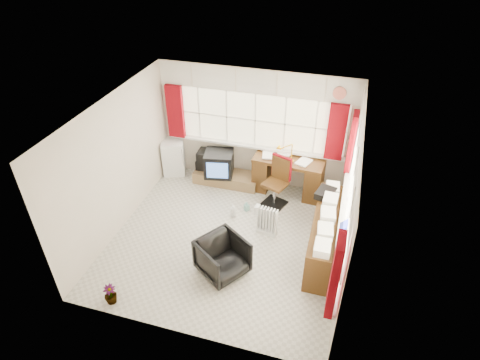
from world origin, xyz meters
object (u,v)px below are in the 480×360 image
at_px(credenza, 327,234).
at_px(crt_tv, 219,164).
at_px(office_chair, 223,257).
at_px(radiator, 267,223).
at_px(task_chair, 278,179).
at_px(desk, 289,173).
at_px(mini_fridge, 174,157).
at_px(tv_bench, 227,178).
at_px(desk_lamp, 292,149).

xyz_separation_m(credenza, crt_tv, (-2.41, 1.44, 0.12)).
xyz_separation_m(office_chair, radiator, (0.48, 1.13, -0.10)).
bearing_deg(credenza, task_chair, 133.15).
bearing_deg(radiator, desk, 85.14).
distance_m(task_chair, office_chair, 2.16).
xyz_separation_m(desk, crt_tv, (-1.46, -0.16, 0.06)).
bearing_deg(office_chair, credenza, -24.56).
xyz_separation_m(radiator, mini_fridge, (-2.45, 1.42, 0.16)).
relative_size(desk, office_chair, 2.03).
bearing_deg(mini_fridge, credenza, -24.39).
relative_size(desk, tv_bench, 1.04).
relative_size(desk, crt_tv, 2.19).
relative_size(desk_lamp, radiator, 0.71).
distance_m(office_chair, crt_tv, 2.54).
bearing_deg(crt_tv, radiator, -43.17).
height_order(credenza, tv_bench, credenza).
distance_m(desk_lamp, task_chair, 0.66).
xyz_separation_m(task_chair, radiator, (0.01, -0.97, -0.32)).
bearing_deg(radiator, credenza, -9.66).
bearing_deg(mini_fridge, tv_bench, -3.66).
height_order(office_chair, credenza, credenza).
relative_size(desk, credenza, 0.73).
xyz_separation_m(desk_lamp, task_chair, (-0.18, -0.32, -0.54)).
bearing_deg(desk, mini_fridge, -180.00).
height_order(task_chair, office_chair, task_chair).
distance_m(desk_lamp, radiator, 1.57).
bearing_deg(desk, crt_tv, -173.72).
bearing_deg(mini_fridge, radiator, -30.00).
bearing_deg(task_chair, radiator, -89.33).
bearing_deg(crt_tv, mini_fridge, 171.81).
bearing_deg(desk_lamp, mini_fridge, 177.33).
bearing_deg(radiator, desk_lamp, 82.79).
bearing_deg(desk_lamp, desk, 109.53).
relative_size(task_chair, credenza, 0.52).
distance_m(tv_bench, crt_tv, 0.42).
bearing_deg(credenza, desk_lamp, 121.62).
bearing_deg(crt_tv, tv_bench, 30.93).
height_order(task_chair, credenza, task_chair).
bearing_deg(desk_lamp, credenza, -58.38).
xyz_separation_m(desk_lamp, credenza, (0.91, -1.48, -0.70)).
distance_m(radiator, crt_tv, 1.86).
relative_size(desk_lamp, tv_bench, 0.29).
bearing_deg(tv_bench, mini_fridge, 176.34).
bearing_deg(desk, office_chair, -103.25).
xyz_separation_m(desk_lamp, crt_tv, (-1.50, -0.04, -0.58)).
distance_m(desk, mini_fridge, 2.58).
relative_size(tv_bench, mini_fridge, 1.77).
distance_m(task_chair, credenza, 1.59).
distance_m(office_chair, mini_fridge, 3.22).
bearing_deg(mini_fridge, desk, 0.00).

